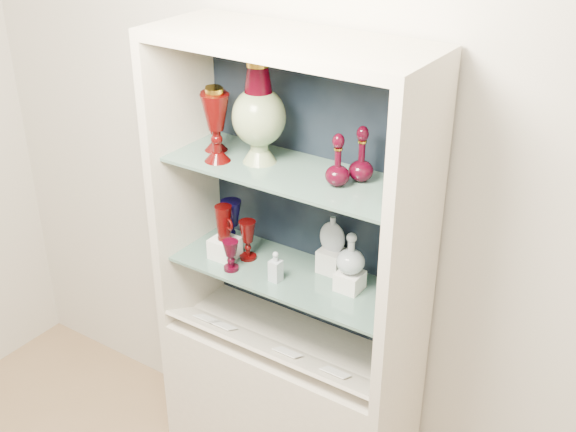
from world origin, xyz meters
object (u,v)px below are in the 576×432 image
Objects in this scene: pedestal_lamp_right at (216,125)px; ruby_goblet_small at (231,256)px; lidded_bowl at (408,190)px; cameo_medallion at (414,257)px; enamel_urn at (259,109)px; ruby_decanter_a at (362,151)px; ruby_decanter_b at (338,158)px; cobalt_goblet at (232,223)px; ruby_goblet_tall at (248,240)px; flat_flask at (333,233)px; clear_square_bottle at (276,266)px; clear_round_decanter at (351,254)px; pedestal_lamp_left at (215,119)px; ruby_pitcher at (224,223)px.

pedestal_lamp_right is 2.20× the size of ruby_goblet_small.
pedestal_lamp_right is at bearing -174.06° from lidded_bowl.
cameo_medallion reaches higher than ruby_goblet_small.
enamel_urn is 0.39m from ruby_decanter_a.
pedestal_lamp_right is at bearing -173.16° from ruby_decanter_b.
enamel_urn is at bearing -14.24° from cobalt_goblet.
ruby_decanter_a reaches higher than cameo_medallion.
ruby_goblet_tall is 1.13× the size of flat_flask.
ruby_decanter_a is 1.80× the size of clear_square_bottle.
ruby_decanter_a is 1.36× the size of ruby_goblet_tall.
pedestal_lamp_right reaches higher than ruby_decanter_b.
ruby_decanter_a is 0.42m from cameo_medallion.
cobalt_goblet reaches higher than ruby_goblet_small.
ruby_goblet_small is at bearing -170.68° from clear_square_bottle.
pedestal_lamp_right reaches higher than cameo_medallion.
ruby_goblet_small is (0.11, -0.15, -0.04)m from cobalt_goblet.
clear_round_decanter reaches higher than clear_square_bottle.
ruby_decanter_b reaches higher than ruby_goblet_tall.
ruby_goblet_tall is at bearing -1.97° from pedestal_lamp_left.
pedestal_lamp_left is 0.87m from cameo_medallion.
ruby_goblet_tall is 1.32× the size of clear_square_bottle.
enamel_urn is 2.44× the size of ruby_goblet_tall.
cobalt_goblet is at bearing 156.60° from ruby_goblet_tall.
clear_round_decanter is (0.37, 0.02, -0.47)m from enamel_urn.
lidded_bowl reaches higher than cameo_medallion.
clear_square_bottle is (-0.26, -0.13, -0.47)m from ruby_decanter_a.
ruby_goblet_tall is at bearing -172.36° from ruby_decanter_a.
cameo_medallion is (0.76, 0.06, 0.06)m from cobalt_goblet.
pedestal_lamp_left reaches higher than ruby_goblet_tall.
ruby_goblet_small is 0.13m from ruby_pitcher.
lidded_bowl is 0.74m from ruby_goblet_tall.
ruby_pitcher is at bearing 173.12° from clear_square_bottle.
cameo_medallion is (0.64, 0.21, 0.10)m from ruby_goblet_small.
ruby_pitcher is 1.16× the size of clear_square_bottle.
lidded_bowl reaches higher than ruby_pitcher.
enamel_urn is at bearing 5.04° from ruby_goblet_tall.
cobalt_goblet reaches higher than ruby_goblet_tall.
lidded_bowl is at bearing 9.28° from clear_square_bottle.
ruby_decanter_b is (0.33, -0.02, -0.10)m from enamel_urn.
ruby_decanter_a is 1.13× the size of ruby_decanter_b.
clear_square_bottle is at bearing 9.32° from ruby_goblet_small.
lidded_bowl is at bearing -0.24° from pedestal_lamp_left.
pedestal_lamp_left is 1.51× the size of ruby_goblet_tall.
lidded_bowl is 0.67× the size of cameo_medallion.
ruby_goblet_small is (-0.06, -0.11, -0.55)m from enamel_urn.
ruby_goblet_small is (0.07, -0.03, -0.49)m from pedestal_lamp_right.
pedestal_lamp_left is 0.78m from lidded_bowl.
pedestal_lamp_right is at bearing 179.19° from cameo_medallion.
cameo_medallion is (0.72, 0.15, 0.01)m from ruby_pitcher.
pedestal_lamp_left reaches higher than ruby_decanter_b.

